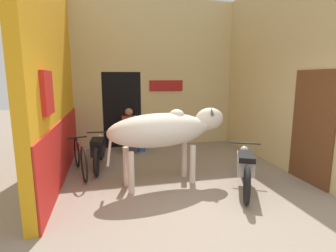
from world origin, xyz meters
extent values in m
plane|color=gray|center=(0.00, 0.00, 0.00)|extent=(30.00, 30.00, 0.00)
cube|color=orange|center=(-2.37, 2.11, 2.07)|extent=(0.18, 4.23, 4.14)
cube|color=red|center=(-2.27, 2.11, 0.58)|extent=(0.03, 4.23, 1.16)
cube|color=red|center=(-2.25, 0.93, 1.74)|extent=(0.08, 0.56, 0.64)
cube|color=#D1BC84|center=(0.00, 4.32, 3.13)|extent=(4.55, 0.18, 2.01)
cube|color=#D1BC84|center=(-1.90, 4.32, 1.06)|extent=(0.76, 0.18, 2.12)
cube|color=#D1BC84|center=(0.92, 4.32, 1.06)|extent=(2.72, 0.18, 2.12)
cube|color=black|center=(-0.98, 4.68, 1.06)|extent=(1.07, 0.90, 2.12)
cube|color=maroon|center=(0.29, 4.21, 1.74)|extent=(0.97, 0.03, 0.30)
cube|color=#D1BC84|center=(2.37, 2.11, 2.07)|extent=(0.18, 4.23, 4.14)
cube|color=brown|center=(2.26, 0.76, 1.05)|extent=(0.05, 1.00, 2.10)
ellipsoid|color=beige|center=(-0.49, 1.32, 1.02)|extent=(1.99, 0.96, 0.61)
ellipsoid|color=beige|center=(-0.16, 1.37, 1.28)|extent=(0.33, 0.30, 0.23)
cylinder|color=beige|center=(0.38, 1.46, 1.07)|extent=(0.45, 0.35, 0.41)
ellipsoid|color=beige|center=(0.54, 1.49, 1.17)|extent=(0.64, 0.46, 0.43)
cylinder|color=beige|center=(-1.38, 1.17, 0.80)|extent=(0.14, 0.07, 0.65)
cylinder|color=beige|center=(0.07, 1.59, 0.36)|extent=(0.11, 0.11, 0.73)
cylinder|color=beige|center=(0.13, 1.24, 0.36)|extent=(0.11, 0.11, 0.73)
cylinder|color=beige|center=(-1.10, 1.39, 0.36)|extent=(0.11, 0.11, 0.73)
cylinder|color=beige|center=(-1.04, 1.04, 0.36)|extent=(0.11, 0.11, 0.73)
cone|color=#473D33|center=(0.47, 1.63, 1.33)|extent=(0.09, 0.13, 0.16)
cone|color=#473D33|center=(0.52, 1.33, 1.33)|extent=(0.09, 0.13, 0.16)
torus|color=black|center=(0.67, 0.23, 0.31)|extent=(0.35, 0.58, 0.61)
torus|color=black|center=(1.22, 1.31, 0.31)|extent=(0.35, 0.58, 0.61)
cube|color=#9E9993|center=(0.95, 0.77, 0.47)|extent=(0.55, 0.72, 0.28)
cube|color=black|center=(0.86, 0.61, 0.65)|extent=(0.47, 0.59, 0.09)
cylinder|color=black|center=(1.16, 1.19, 0.72)|extent=(0.53, 0.29, 0.03)
sphere|color=silver|center=(1.20, 1.27, 0.56)|extent=(0.15, 0.15, 0.15)
torus|color=black|center=(-1.65, 2.00, 0.30)|extent=(0.12, 0.60, 0.59)
torus|color=black|center=(-1.58, 3.12, 0.30)|extent=(0.12, 0.60, 0.59)
cube|color=black|center=(-1.62, 2.56, 0.45)|extent=(0.32, 0.63, 0.28)
cube|color=black|center=(-1.63, 2.39, 0.63)|extent=(0.29, 0.51, 0.09)
cylinder|color=black|center=(-1.59, 2.99, 0.70)|extent=(0.58, 0.07, 0.03)
sphere|color=silver|center=(-1.58, 3.07, 0.55)|extent=(0.15, 0.15, 0.15)
torus|color=black|center=(-1.86, 1.74, 0.34)|extent=(0.20, 0.68, 0.69)
torus|color=black|center=(-2.09, 2.68, 0.34)|extent=(0.20, 0.68, 0.69)
cylinder|color=red|center=(-1.98, 2.21, 0.62)|extent=(0.22, 0.79, 0.03)
cylinder|color=black|center=(-2.07, 2.60, 0.69)|extent=(0.43, 0.13, 0.03)
cube|color=#3D3842|center=(-0.84, 3.51, 0.20)|extent=(0.26, 0.14, 0.39)
cube|color=#3D3842|center=(-0.84, 3.60, 0.44)|extent=(0.26, 0.32, 0.11)
cube|color=maroon|center=(-0.84, 3.67, 0.71)|extent=(0.37, 0.20, 0.53)
sphere|color=#937051|center=(-0.84, 3.67, 1.07)|extent=(0.20, 0.20, 0.20)
cylinder|color=#2856B2|center=(-0.53, 3.61, 0.18)|extent=(0.20, 0.20, 0.36)
cylinder|color=#2856B2|center=(-0.53, 3.61, 0.37)|extent=(0.29, 0.29, 0.04)
camera|label=1|loc=(-1.40, -3.23, 1.94)|focal=28.00mm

